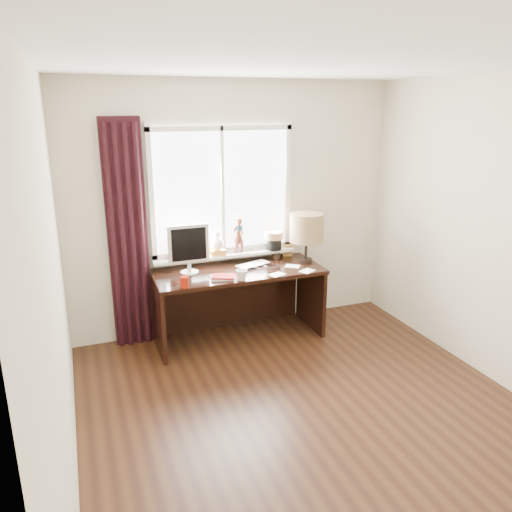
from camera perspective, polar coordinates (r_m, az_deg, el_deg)
name	(u,v)px	position (r m, az deg, el deg)	size (l,w,h in m)	color
floor	(319,425)	(4.06, 7.24, -18.57)	(3.50, 4.00, 0.00)	#3B2210
ceiling	(335,62)	(3.32, 9.02, 21.07)	(3.50, 4.00, 0.00)	white
wall_back	(235,209)	(5.26, -2.37, 5.42)	(3.50, 2.60, 0.00)	beige
wall_left	(55,296)	(3.08, -22.02, -4.26)	(4.00, 2.60, 0.00)	beige
laptop	(253,265)	(5.14, -0.33, -1.03)	(0.36, 0.23, 0.03)	silver
mug	(242,275)	(4.72, -1.65, -2.14)	(0.11, 0.10, 0.11)	white
red_cup	(185,282)	(4.59, -8.16, -2.95)	(0.08, 0.08, 0.10)	maroon
window	(225,209)	(5.17, -3.54, 5.33)	(1.52, 0.23, 1.40)	white
curtain	(128,238)	(4.98, -14.46, 2.06)	(0.38, 0.09, 2.25)	black
desk	(235,289)	(5.20, -2.37, -3.83)	(1.70, 0.70, 0.75)	black
monitor	(189,246)	(4.90, -7.72, 1.14)	(0.40, 0.18, 0.49)	beige
notebook_stack	(223,277)	(4.78, -3.83, -2.43)	(0.26, 0.22, 0.03)	beige
brush_holder	(276,253)	(5.40, 2.34, 0.40)	(0.09, 0.09, 0.25)	black
icon_frame	(288,250)	(5.48, 3.65, 0.65)	(0.10, 0.04, 0.13)	gold
table_lamp	(307,228)	(5.23, 5.80, 3.19)	(0.35, 0.35, 0.52)	black
loose_papers	(292,270)	(5.02, 4.16, -1.66)	(0.51, 0.37, 0.00)	white
desk_cables	(262,267)	(5.11, 0.64, -1.24)	(0.37, 0.23, 0.01)	black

